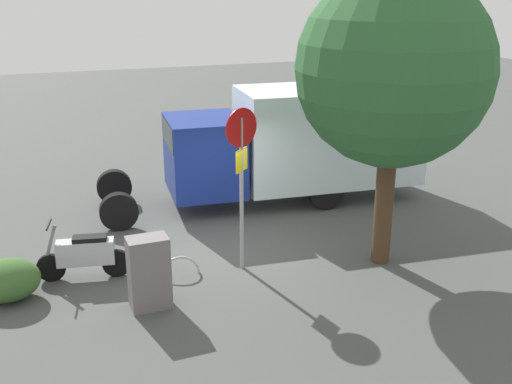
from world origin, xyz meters
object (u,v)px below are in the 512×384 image
object	(u,v)px
bike_rack_hoop	(179,276)
street_tree	(394,70)
utility_cabinet	(149,273)
box_truck_near	(295,140)
stop_sign	(241,164)
motorcycle	(85,254)

from	to	relation	value
bike_rack_hoop	street_tree	bearing A→B (deg)	169.70
street_tree	bike_rack_hoop	distance (m)	5.77
utility_cabinet	bike_rack_hoop	bearing A→B (deg)	-126.56
box_truck_near	stop_sign	bearing A→B (deg)	57.33
street_tree	utility_cabinet	size ratio (longest dim) A/B	4.37
utility_cabinet	bike_rack_hoop	xyz separation A→B (m)	(-0.76, -1.02, -0.67)
street_tree	stop_sign	bearing A→B (deg)	-13.41
utility_cabinet	bike_rack_hoop	size ratio (longest dim) A/B	1.58
street_tree	utility_cabinet	bearing A→B (deg)	3.18
stop_sign	bike_rack_hoop	world-z (taller)	stop_sign
utility_cabinet	street_tree	bearing A→B (deg)	-176.82
street_tree	box_truck_near	bearing A→B (deg)	-87.61
utility_cabinet	stop_sign	bearing A→B (deg)	-155.33
box_truck_near	stop_sign	world-z (taller)	stop_sign
motorcycle	utility_cabinet	xyz separation A→B (m)	(-0.98, 1.54, 0.15)
utility_cabinet	bike_rack_hoop	world-z (taller)	utility_cabinet
motorcycle	street_tree	xyz separation A→B (m)	(-5.85, 1.27, 3.45)
box_truck_near	bike_rack_hoop	size ratio (longest dim) A/B	10.01
box_truck_near	street_tree	bearing A→B (deg)	96.66
stop_sign	bike_rack_hoop	distance (m)	2.56
utility_cabinet	bike_rack_hoop	distance (m)	1.44
bike_rack_hoop	stop_sign	bearing A→B (deg)	176.64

